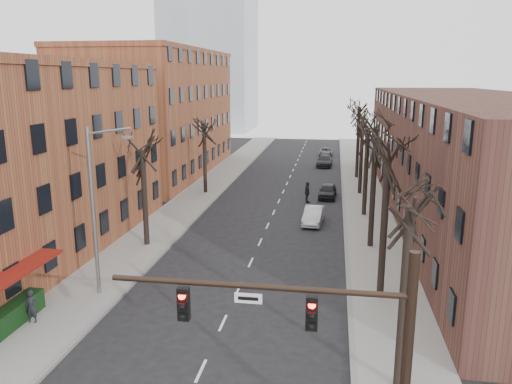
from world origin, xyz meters
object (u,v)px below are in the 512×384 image
at_px(silver_sedan, 313,215).
at_px(parked_car_mid, 325,161).
at_px(parked_car_near, 328,191).
at_px(pedestrian_a, 31,306).

bearing_deg(silver_sedan, parked_car_mid, 93.71).
bearing_deg(parked_car_near, parked_car_mid, 95.86).
bearing_deg(pedestrian_a, parked_car_mid, 68.26).
bearing_deg(pedestrian_a, silver_sedan, 50.63).
bearing_deg(silver_sedan, parked_car_near, 88.06).
bearing_deg(parked_car_mid, parked_car_near, -85.44).
xyz_separation_m(parked_car_near, parked_car_mid, (-0.69, 17.45, 0.02)).
bearing_deg(parked_car_mid, pedestrian_a, -103.28).
relative_size(parked_car_mid, pedestrian_a, 2.99).
height_order(parked_car_mid, pedestrian_a, pedestrian_a).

